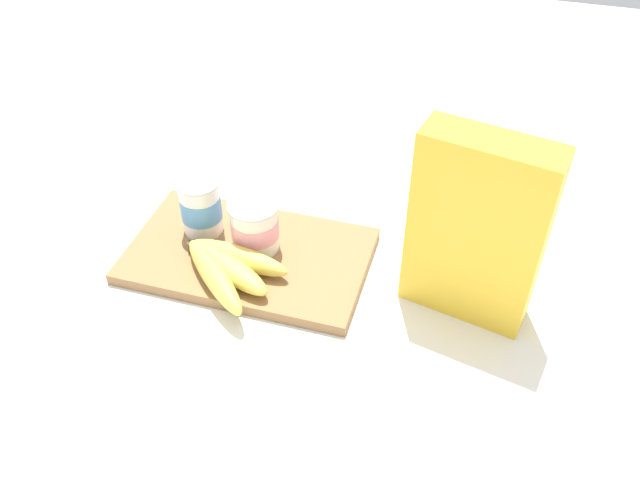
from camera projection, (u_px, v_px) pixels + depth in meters
ground_plane at (249, 260)px, 1.00m from camera, size 2.40×2.40×0.00m
cutting_board at (249, 256)px, 1.00m from camera, size 0.36×0.22×0.02m
cereal_box at (477, 229)px, 0.85m from camera, size 0.18×0.10×0.27m
yogurt_cup_front at (201, 206)px, 1.00m from camera, size 0.07×0.07×0.09m
yogurt_cup_back at (255, 226)px, 0.97m from camera, size 0.08×0.08×0.08m
banana_bunch at (226, 267)px, 0.94m from camera, size 0.17×0.15×0.04m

